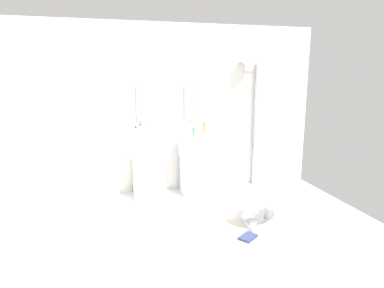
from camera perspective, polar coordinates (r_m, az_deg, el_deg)
The scene contains 16 objects.
ground_plane at distance 3.87m, azimuth -0.36°, elevation -15.95°, with size 4.80×3.60×0.04m, color silver.
rear_partition at distance 5.08m, azimuth -4.45°, elevation 6.16°, with size 4.80×0.10×2.60m, color silver.
pedestal_sink_left at distance 4.88m, azimuth -8.11°, elevation -3.56°, with size 0.49×0.49×1.03m.
pedestal_sink_right at distance 4.99m, azimuth 0.44°, elevation -3.11°, with size 0.49×0.49×1.03m.
vanity_mirror_left at distance 4.96m, azimuth -8.63°, elevation 7.19°, with size 0.22×0.03×0.56m, color #8C9EA8.
vanity_mirror_right at distance 5.07m, azimuth -0.15°, elevation 7.41°, with size 0.22×0.03×0.56m, color #8C9EA8.
shower_column at distance 5.41m, azimuth 11.64°, elevation 3.93°, with size 0.49×0.24×2.05m.
lounge_chair at distance 4.09m, azimuth 13.10°, elevation -9.03°, with size 1.09×1.09×0.65m.
towel_rack at distance 3.99m, azimuth -20.44°, elevation -5.75°, with size 0.37×0.22×0.95m.
area_rug at distance 3.93m, azimuth 9.55°, elevation -15.26°, with size 1.12×0.72×0.01m, color beige.
magazine_navy at distance 3.79m, azimuth 9.91°, elevation -16.00°, with size 0.21×0.14×0.03m, color navy.
coffee_mug at distance 3.99m, azimuth 10.88°, elevation -14.01°, with size 0.08×0.08×0.09m, color white.
soap_bottle_grey at distance 4.82m, azimuth -9.95°, elevation 2.14°, with size 0.06×0.06×0.15m.
soap_bottle_amber at distance 4.99m, azimuth 2.12°, elevation 2.71°, with size 0.04×0.04×0.17m.
soap_bottle_white at distance 4.89m, azimuth -9.14°, elevation 2.41°, with size 0.05×0.05×0.17m.
soap_bottle_green at distance 4.71m, azimuth 0.28°, elevation 2.04°, with size 0.04×0.04×0.14m.
Camera 1 is at (-0.74, -3.36, 1.75)m, focal length 30.00 mm.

